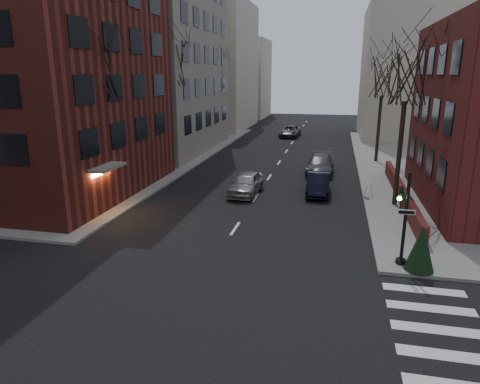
% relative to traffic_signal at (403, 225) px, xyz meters
% --- Properties ---
extents(ground, '(160.00, 160.00, 0.00)m').
position_rel_traffic_signal_xyz_m(ground, '(-7.94, -8.99, -1.91)').
color(ground, black).
rests_on(ground, ground).
extents(sidewalk_far_left, '(44.00, 44.00, 0.15)m').
position_rel_traffic_signal_xyz_m(sidewalk_far_left, '(-36.94, 21.01, -1.83)').
color(sidewalk_far_left, gray).
rests_on(sidewalk_far_left, ground).
extents(building_left_brick, '(15.00, 15.00, 18.00)m').
position_rel_traffic_signal_xyz_m(building_left_brick, '(-23.44, 7.51, 7.09)').
color(building_left_brick, maroon).
rests_on(building_left_brick, ground).
extents(building_left_tan, '(18.00, 18.00, 28.00)m').
position_rel_traffic_signal_xyz_m(building_left_tan, '(-24.94, 25.01, 12.09)').
color(building_left_tan, gray).
rests_on(building_left_tan, ground).
extents(low_wall_right, '(0.35, 16.00, 1.00)m').
position_rel_traffic_signal_xyz_m(low_wall_right, '(1.36, 10.01, -1.26)').
color(low_wall_right, '#5A1B1A').
rests_on(low_wall_right, sidewalk_far_right).
extents(building_distant_la, '(14.00, 16.00, 18.00)m').
position_rel_traffic_signal_xyz_m(building_distant_la, '(-22.94, 46.01, 7.09)').
color(building_distant_la, '#BAB39E').
rests_on(building_distant_la, ground).
extents(building_distant_ra, '(14.00, 14.00, 16.00)m').
position_rel_traffic_signal_xyz_m(building_distant_ra, '(7.06, 41.01, 6.09)').
color(building_distant_ra, '#BAB39E').
rests_on(building_distant_ra, ground).
extents(building_distant_lb, '(10.00, 12.00, 14.00)m').
position_rel_traffic_signal_xyz_m(building_distant_lb, '(-20.94, 63.01, 5.09)').
color(building_distant_lb, '#BAB39E').
rests_on(building_distant_lb, ground).
extents(traffic_signal, '(0.76, 0.44, 4.00)m').
position_rel_traffic_signal_xyz_m(traffic_signal, '(0.00, 0.00, 0.00)').
color(traffic_signal, black).
rests_on(traffic_signal, sidewalk_far_right).
extents(tree_left_a, '(4.18, 4.18, 10.26)m').
position_rel_traffic_signal_xyz_m(tree_left_a, '(-16.74, 5.01, 6.56)').
color(tree_left_a, '#2D231C').
rests_on(tree_left_a, sidewalk_far_left).
extents(tree_left_b, '(4.40, 4.40, 10.80)m').
position_rel_traffic_signal_xyz_m(tree_left_b, '(-16.74, 17.01, 7.00)').
color(tree_left_b, '#2D231C').
rests_on(tree_left_b, sidewalk_far_left).
extents(tree_left_c, '(3.96, 3.96, 9.72)m').
position_rel_traffic_signal_xyz_m(tree_left_c, '(-16.74, 31.01, 6.12)').
color(tree_left_c, '#2D231C').
rests_on(tree_left_c, sidewalk_far_left).
extents(tree_right_a, '(3.96, 3.96, 9.72)m').
position_rel_traffic_signal_xyz_m(tree_right_a, '(0.86, 9.01, 6.12)').
color(tree_right_a, '#2D231C').
rests_on(tree_right_a, sidewalk_far_right).
extents(tree_right_b, '(3.74, 3.74, 9.18)m').
position_rel_traffic_signal_xyz_m(tree_right_b, '(0.86, 23.01, 5.68)').
color(tree_right_b, '#2D231C').
rests_on(tree_right_b, sidewalk_far_right).
extents(streetlamp_near, '(0.36, 0.36, 6.28)m').
position_rel_traffic_signal_xyz_m(streetlamp_near, '(-16.14, 13.01, 2.33)').
color(streetlamp_near, black).
rests_on(streetlamp_near, sidewalk_far_left).
extents(streetlamp_far, '(0.36, 0.36, 6.28)m').
position_rel_traffic_signal_xyz_m(streetlamp_far, '(-16.14, 33.01, 2.33)').
color(streetlamp_far, black).
rests_on(streetlamp_far, sidewalk_far_left).
extents(parked_sedan, '(1.61, 4.35, 1.42)m').
position_rel_traffic_signal_xyz_m(parked_sedan, '(-3.94, 10.81, -1.20)').
color(parked_sedan, black).
rests_on(parked_sedan, ground).
extents(car_lane_silver, '(2.01, 4.54, 1.52)m').
position_rel_traffic_signal_xyz_m(car_lane_silver, '(-8.74, 9.76, -1.15)').
color(car_lane_silver, '#97979C').
rests_on(car_lane_silver, ground).
extents(car_lane_gray, '(2.26, 5.29, 1.52)m').
position_rel_traffic_signal_xyz_m(car_lane_gray, '(-4.04, 17.11, -1.15)').
color(car_lane_gray, '#3C3D41').
rests_on(car_lane_gray, ground).
extents(car_lane_far, '(2.61, 5.25, 1.43)m').
position_rel_traffic_signal_xyz_m(car_lane_far, '(-8.74, 37.97, -1.19)').
color(car_lane_far, '#424348').
rests_on(car_lane_far, ground).
extents(sandwich_board, '(0.45, 0.59, 0.89)m').
position_rel_traffic_signal_xyz_m(sandwich_board, '(-0.64, 10.23, -1.31)').
color(sandwich_board, white).
rests_on(sandwich_board, sidewalk_far_right).
extents(evergreen_shrub, '(1.53, 1.53, 1.98)m').
position_rel_traffic_signal_xyz_m(evergreen_shrub, '(0.70, -0.49, -0.77)').
color(evergreen_shrub, black).
rests_on(evergreen_shrub, sidewalk_far_right).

